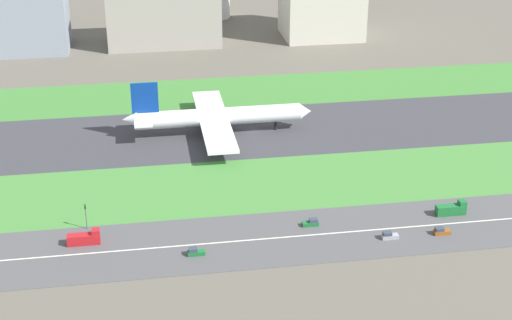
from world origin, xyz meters
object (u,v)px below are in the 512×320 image
(car_5, at_px, (195,252))
(car_3, at_px, (389,236))
(airliner, at_px, (215,117))
(hangar_building, at_px, (163,12))
(terminal_building, at_px, (17,11))
(truck_0, at_px, (85,238))
(car_2, at_px, (311,223))
(car_4, at_px, (441,231))
(truck_1, at_px, (452,209))
(fuel_tank_west, at_px, (212,3))
(traffic_light, at_px, (86,215))

(car_5, xyz_separation_m, car_3, (50.99, 0.00, 0.00))
(airliner, height_order, hangar_building, hangar_building)
(terminal_building, bearing_deg, car_5, -71.76)
(hangar_building, bearing_deg, terminal_building, 180.00)
(truck_0, bearing_deg, car_2, 0.00)
(car_2, bearing_deg, car_5, -162.77)
(airliner, bearing_deg, car_3, -64.49)
(car_3, relative_size, hangar_building, 0.08)
(airliner, height_order, car_2, airliner)
(car_5, bearing_deg, car_4, -180.00)
(truck_1, relative_size, fuel_tank_west, 0.44)
(car_4, distance_m, hangar_building, 202.52)
(truck_1, bearing_deg, traffic_light, 175.42)
(car_4, relative_size, hangar_building, 0.08)
(car_5, distance_m, car_3, 50.99)
(airliner, height_order, car_5, airliner)
(car_5, distance_m, terminal_building, 202.87)
(terminal_building, height_order, fuel_tank_west, terminal_building)
(truck_1, bearing_deg, truck_0, 180.00)
(truck_1, bearing_deg, car_3, -154.72)
(car_5, height_order, hangar_building, hangar_building)
(truck_0, relative_size, hangar_building, 0.16)
(truck_0, height_order, terminal_building, terminal_building)
(car_5, relative_size, car_4, 1.00)
(car_3, xyz_separation_m, truck_0, (-78.78, 10.00, 0.75))
(car_2, height_order, car_3, same)
(airliner, distance_m, car_5, 79.38)
(car_2, bearing_deg, truck_1, -0.00)
(truck_1, height_order, fuel_tank_west, fuel_tank_west)
(truck_1, relative_size, traffic_light, 1.17)
(truck_1, bearing_deg, car_5, -172.11)
(truck_0, bearing_deg, hangar_building, 80.57)
(airliner, height_order, car_4, airliner)
(car_3, relative_size, traffic_light, 0.61)
(car_3, height_order, hangar_building, hangar_building)
(truck_1, bearing_deg, terminal_building, 126.65)
(truck_1, xyz_separation_m, traffic_light, (-99.73, 7.99, 2.62))
(car_2, distance_m, hangar_building, 184.95)
(car_2, bearing_deg, truck_0, -180.00)
(airliner, xyz_separation_m, car_4, (51.56, -78.00, -5.31))
(truck_0, distance_m, terminal_building, 186.14)
(truck_1, distance_m, traffic_light, 100.08)
(airliner, distance_m, truck_0, 79.83)
(car_5, xyz_separation_m, traffic_light, (-27.57, 17.99, 3.37))
(car_5, distance_m, truck_0, 29.55)
(car_3, height_order, truck_0, truck_0)
(car_2, relative_size, car_3, 1.00)
(hangar_building, bearing_deg, airliner, -84.32)
(car_2, height_order, car_4, same)
(fuel_tank_west, bearing_deg, hangar_building, -121.55)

